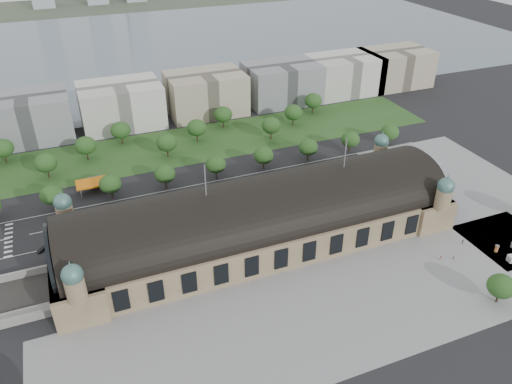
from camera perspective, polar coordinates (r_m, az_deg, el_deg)
name	(u,v)px	position (r m, az deg, el deg)	size (l,w,h in m)	color
ground	(259,241)	(193.80, 0.36, -5.64)	(900.00, 900.00, 0.00)	black
station	(259,219)	(187.80, 0.37, -3.14)	(150.00, 48.40, 44.30)	tan
plaza_south	(339,310)	(167.88, 9.50, -13.19)	(190.00, 48.00, 0.12)	gray
plaza_east	(469,190)	(245.67, 23.18, 0.23)	(56.00, 100.00, 0.12)	gray
road_slab	(183,203)	(218.89, -8.29, -1.22)	(260.00, 26.00, 0.10)	black
grass_belt	(166,149)	(266.98, -10.30, 4.90)	(300.00, 45.00, 0.10)	#284B1E
petrol_station	(95,182)	(237.39, -17.97, 1.07)	(14.00, 13.00, 5.05)	orange
lake	(128,47)	(460.06, -14.44, 15.70)	(700.00, 320.00, 0.08)	slate
far_shore	(99,5)	(654.30, -17.52, 19.73)	(700.00, 120.00, 0.14)	#44513D
office_2	(26,118)	(295.97, -24.75, 7.71)	(45.00, 32.00, 24.00)	gray
office_3	(121,105)	(296.67, -15.15, 9.59)	(45.00, 32.00, 24.00)	silver
office_4	(206,93)	(305.66, -5.76, 11.16)	(45.00, 32.00, 24.00)	#B0A48A
office_5	(282,83)	(322.25, 2.96, 12.35)	(45.00, 32.00, 24.00)	gray
office_6	(344,74)	(342.78, 10.00, 13.10)	(45.00, 32.00, 24.00)	silver
office_7	(395,67)	(364.73, 15.55, 13.55)	(45.00, 32.00, 24.00)	#B0A48A
tree_row_2	(52,195)	(224.78, -22.33, -0.31)	(9.60, 9.60, 11.52)	#2D2116
tree_row_3	(110,184)	(224.69, -16.33, 0.89)	(9.60, 9.60, 11.52)	#2D2116
tree_row_4	(165,174)	(227.15, -10.38, 2.06)	(9.60, 9.60, 11.52)	#2D2116
tree_row_5	(216,164)	(232.08, -4.62, 3.17)	(9.60, 9.60, 11.52)	#2D2116
tree_row_6	(264,156)	(239.33, 0.86, 4.19)	(9.60, 9.60, 11.52)	#2D2116
tree_row_7	(308,147)	(248.69, 5.99, 5.11)	(9.60, 9.60, 11.52)	#2D2116
tree_row_8	(350,139)	(259.93, 10.72, 5.93)	(9.60, 9.60, 11.52)	#2D2116
tree_row_9	(390,132)	(272.83, 15.05, 6.63)	(9.60, 9.60, 11.52)	#2D2116
tree_belt_2	(3,148)	(274.59, -26.98, 4.48)	(10.40, 10.40, 12.48)	#2D2116
tree_belt_3	(46,163)	(251.17, -22.89, 3.10)	(10.40, 10.40, 12.48)	#2D2116
tree_belt_4	(86,145)	(261.71, -18.90, 5.06)	(10.40, 10.40, 12.48)	#2D2116
tree_belt_5	(121,130)	(273.69, -15.22, 6.83)	(10.40, 10.40, 12.48)	#2D2116
tree_belt_6	(167,143)	(254.47, -10.17, 5.57)	(10.40, 10.40, 12.48)	#2D2116
tree_belt_7	(197,128)	(268.94, -6.80, 7.30)	(10.40, 10.40, 12.48)	#2D2116
tree_belt_8	(223,115)	(284.45, -3.77, 8.83)	(10.40, 10.40, 12.48)	#2D2116
tree_belt_9	(271,125)	(270.05, 1.74, 7.62)	(10.40, 10.40, 12.48)	#2D2116
tree_belt_10	(293,112)	(287.51, 4.29, 9.06)	(10.40, 10.40, 12.48)	#2D2116
tree_belt_11	(313,101)	(305.63, 6.56, 10.32)	(10.40, 10.40, 12.48)	#2D2116
tree_plaza_s	(501,286)	(182.05, 26.23, -9.63)	(9.00, 9.00, 10.64)	#2D2116
traffic_car_2	(78,228)	(211.72, -19.69, -3.91)	(2.74, 5.94, 1.65)	black
traffic_car_3	(134,204)	(220.55, -13.81, -1.38)	(1.92, 4.73, 1.37)	maroon
traffic_car_5	(312,167)	(244.31, 6.47, 2.83)	(1.75, 5.02, 1.65)	slate
traffic_car_6	(384,162)	(255.97, 14.47, 3.37)	(2.55, 5.53, 1.54)	silver
parked_car_0	(42,249)	(205.00, -23.22, -6.04)	(1.49, 4.26, 1.40)	black
parked_car_1	(76,245)	(202.73, -19.84, -5.71)	(2.19, 4.75, 1.32)	#972D13
parked_car_2	(131,236)	(201.30, -14.09, -4.89)	(2.08, 5.12, 1.49)	#171C42
parked_car_3	(121,238)	(201.13, -15.21, -5.15)	(1.50, 3.72, 1.27)	#515458
parked_car_4	(132,235)	(201.81, -13.98, -4.80)	(1.42, 4.07, 1.34)	silver
parked_car_5	(148,226)	(205.17, -12.24, -3.83)	(2.74, 5.94, 1.65)	gray
parked_car_6	(134,235)	(201.40, -13.80, -4.84)	(1.95, 4.81, 1.40)	black
bus_west	(226,205)	(212.47, -3.44, -1.44)	(2.96, 12.66, 3.53)	#D45322
bus_mid	(217,200)	(215.90, -4.49, -0.92)	(2.85, 12.17, 3.39)	beige
bus_east	(251,193)	(220.40, -0.57, -0.14)	(2.54, 10.85, 3.02)	#BAB2AC
advertising_column	(497,249)	(208.20, 25.80, -5.84)	(1.53, 1.53, 2.90)	#D13448
pedestrian_0	(441,258)	(196.30, 20.36, -7.10)	(0.85, 0.49, 1.74)	gray
pedestrian_1	(453,258)	(198.39, 21.63, -6.99)	(0.55, 0.36, 1.52)	gray
pedestrian_2	(463,242)	(207.65, 22.55, -5.27)	(0.95, 0.55, 1.96)	gray
pedestrian_4	(495,289)	(189.88, 25.60, -9.95)	(1.08, 0.47, 1.67)	gray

